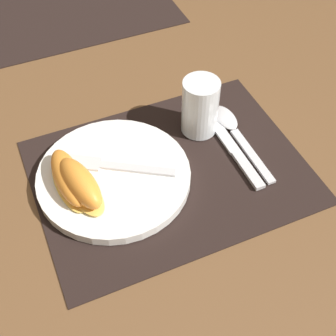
{
  "coord_description": "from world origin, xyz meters",
  "views": [
    {
      "loc": [
        -0.2,
        -0.45,
        0.58
      ],
      "look_at": [
        -0.01,
        -0.01,
        0.02
      ],
      "focal_mm": 50.0,
      "sensor_mm": 36.0,
      "label": 1
    }
  ],
  "objects_px": {
    "spoon": "(232,127)",
    "citrus_wedge_1": "(80,184)",
    "juice_glass": "(200,109)",
    "fork": "(105,165)",
    "plate": "(114,177)",
    "knife": "(231,147)",
    "citrus_wedge_0": "(68,178)"
  },
  "relations": [
    {
      "from": "plate",
      "to": "citrus_wedge_0",
      "type": "height_order",
      "value": "citrus_wedge_0"
    },
    {
      "from": "plate",
      "to": "citrus_wedge_1",
      "type": "bearing_deg",
      "value": -163.23
    },
    {
      "from": "juice_glass",
      "to": "fork",
      "type": "relative_size",
      "value": 0.57
    },
    {
      "from": "knife",
      "to": "spoon",
      "type": "height_order",
      "value": "spoon"
    },
    {
      "from": "citrus_wedge_0",
      "to": "citrus_wedge_1",
      "type": "relative_size",
      "value": 1.05
    },
    {
      "from": "citrus_wedge_0",
      "to": "knife",
      "type": "bearing_deg",
      "value": -3.87
    },
    {
      "from": "citrus_wedge_1",
      "to": "citrus_wedge_0",
      "type": "bearing_deg",
      "value": 119.02
    },
    {
      "from": "spoon",
      "to": "citrus_wedge_0",
      "type": "bearing_deg",
      "value": -176.05
    },
    {
      "from": "fork",
      "to": "citrus_wedge_1",
      "type": "xyz_separation_m",
      "value": [
        -0.05,
        -0.04,
        0.02
      ]
    },
    {
      "from": "fork",
      "to": "juice_glass",
      "type": "bearing_deg",
      "value": 10.23
    },
    {
      "from": "fork",
      "to": "citrus_wedge_0",
      "type": "xyz_separation_m",
      "value": [
        -0.06,
        -0.01,
        0.01
      ]
    },
    {
      "from": "fork",
      "to": "citrus_wedge_0",
      "type": "distance_m",
      "value": 0.06
    },
    {
      "from": "knife",
      "to": "citrus_wedge_1",
      "type": "relative_size",
      "value": 1.73
    },
    {
      "from": "fork",
      "to": "citrus_wedge_1",
      "type": "bearing_deg",
      "value": -143.62
    },
    {
      "from": "plate",
      "to": "juice_glass",
      "type": "height_order",
      "value": "juice_glass"
    },
    {
      "from": "citrus_wedge_1",
      "to": "spoon",
      "type": "bearing_deg",
      "value": 8.69
    },
    {
      "from": "plate",
      "to": "knife",
      "type": "relative_size",
      "value": 1.18
    },
    {
      "from": "juice_glass",
      "to": "spoon",
      "type": "bearing_deg",
      "value": -25.73
    },
    {
      "from": "plate",
      "to": "citrus_wedge_0",
      "type": "relative_size",
      "value": 1.94
    },
    {
      "from": "knife",
      "to": "citrus_wedge_1",
      "type": "distance_m",
      "value": 0.26
    },
    {
      "from": "plate",
      "to": "fork",
      "type": "height_order",
      "value": "fork"
    },
    {
      "from": "plate",
      "to": "citrus_wedge_1",
      "type": "height_order",
      "value": "citrus_wedge_1"
    },
    {
      "from": "fork",
      "to": "knife",
      "type": "bearing_deg",
      "value": -8.46
    },
    {
      "from": "spoon",
      "to": "fork",
      "type": "bearing_deg",
      "value": -178.19
    },
    {
      "from": "spoon",
      "to": "citrus_wedge_1",
      "type": "height_order",
      "value": "citrus_wedge_1"
    },
    {
      "from": "juice_glass",
      "to": "fork",
      "type": "xyz_separation_m",
      "value": [
        -0.18,
        -0.03,
        -0.03
      ]
    },
    {
      "from": "juice_glass",
      "to": "knife",
      "type": "xyz_separation_m",
      "value": [
        0.03,
        -0.06,
        -0.04
      ]
    },
    {
      "from": "juice_glass",
      "to": "knife",
      "type": "height_order",
      "value": "juice_glass"
    },
    {
      "from": "knife",
      "to": "citrus_wedge_0",
      "type": "xyz_separation_m",
      "value": [
        -0.27,
        0.02,
        0.03
      ]
    },
    {
      "from": "fork",
      "to": "citrus_wedge_0",
      "type": "height_order",
      "value": "citrus_wedge_0"
    },
    {
      "from": "spoon",
      "to": "citrus_wedge_1",
      "type": "bearing_deg",
      "value": -171.31
    },
    {
      "from": "fork",
      "to": "citrus_wedge_0",
      "type": "relative_size",
      "value": 1.41
    }
  ]
}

